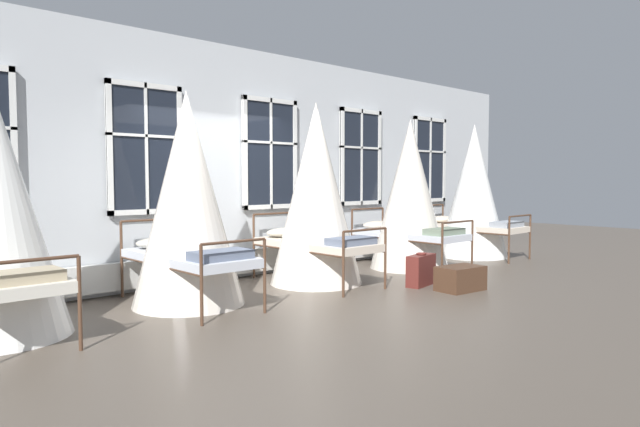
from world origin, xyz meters
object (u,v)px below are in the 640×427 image
object	(u,v)px
cot_sixth	(473,192)
suitcase_dark	(421,270)
cot_fourth	(316,196)
travel_trunk	(460,278)
cot_third	(188,201)
cot_fifth	(410,196)

from	to	relation	value
cot_sixth	suitcase_dark	world-z (taller)	cot_sixth
cot_fourth	travel_trunk	bearing A→B (deg)	-148.08
cot_sixth	travel_trunk	world-z (taller)	cot_sixth
cot_fourth	travel_trunk	distance (m)	2.33
cot_fourth	cot_third	bearing A→B (deg)	90.09
travel_trunk	cot_fifth	bearing A→B (deg)	58.64
cot_fifth	cot_third	bearing A→B (deg)	90.31
suitcase_dark	cot_sixth	bearing A→B (deg)	9.11
cot_sixth	suitcase_dark	xyz separation A→B (m)	(-3.21, -1.19, -1.03)
cot_sixth	cot_fifth	bearing A→B (deg)	90.49
cot_sixth	suitcase_dark	size ratio (longest dim) A/B	4.39
suitcase_dark	cot_third	bearing A→B (deg)	148.15
cot_third	suitcase_dark	bearing A→B (deg)	-110.99
cot_sixth	travel_trunk	distance (m)	3.74
cot_third	cot_fourth	world-z (taller)	cot_fourth
travel_trunk	suitcase_dark	bearing A→B (deg)	100.20
cot_fifth	cot_sixth	world-z (taller)	cot_sixth
cot_third	travel_trunk	distance (m)	3.76
cot_fifth	suitcase_dark	xyz separation A→B (m)	(-1.14, -1.12, -1.01)
cot_fourth	travel_trunk	world-z (taller)	cot_fourth
cot_sixth	travel_trunk	xyz separation A→B (m)	(-3.10, -1.77, -1.09)
cot_sixth	travel_trunk	bearing A→B (deg)	118.38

